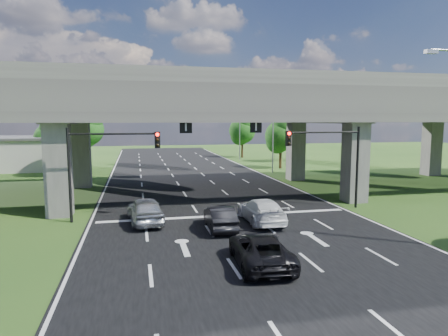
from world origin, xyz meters
name	(u,v)px	position (x,y,z in m)	size (l,w,h in m)	color
ground	(239,230)	(0.00, 0.00, 0.00)	(160.00, 160.00, 0.00)	#274917
road	(209,198)	(0.00, 10.00, 0.01)	(18.00, 120.00, 0.03)	black
overpass	(204,103)	(0.00, 12.00, 7.92)	(80.00, 15.00, 10.00)	#3E3B38
signal_right	(331,152)	(7.82, 3.94, 4.19)	(5.76, 0.54, 6.00)	black
signal_left	(105,156)	(-7.82, 3.94, 4.19)	(5.76, 0.54, 6.00)	black
streetlight_far	(270,125)	(10.10, 24.00, 5.85)	(3.38, 0.25, 10.00)	gray
streetlight_beyond	(237,124)	(10.10, 40.00, 5.85)	(3.38, 0.25, 10.00)	gray
tree_left_near	(63,135)	(-13.95, 26.00, 4.82)	(4.50, 4.50, 7.80)	black
tree_left_mid	(50,137)	(-16.95, 34.00, 4.17)	(3.91, 3.90, 6.76)	black
tree_left_far	(88,129)	(-12.95, 42.00, 5.14)	(4.80, 4.80, 8.32)	black
tree_right_near	(281,135)	(13.05, 28.00, 4.50)	(4.20, 4.20, 7.28)	black
tree_right_mid	(281,135)	(16.05, 36.00, 4.17)	(3.91, 3.90, 6.76)	black
tree_right_far	(243,130)	(12.05, 44.00, 4.82)	(4.50, 4.50, 7.80)	black
car_silver	(145,210)	(-5.40, 2.74, 0.85)	(1.94, 4.82, 1.64)	#ADB1B5
car_dark	(220,218)	(-1.11, 0.28, 0.72)	(1.47, 4.21, 1.39)	black
car_white	(261,211)	(1.80, 1.33, 0.78)	(2.09, 5.14, 1.49)	silver
car_trailing	(260,250)	(-0.55, -5.86, 0.72)	(2.28, 4.94, 1.37)	black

